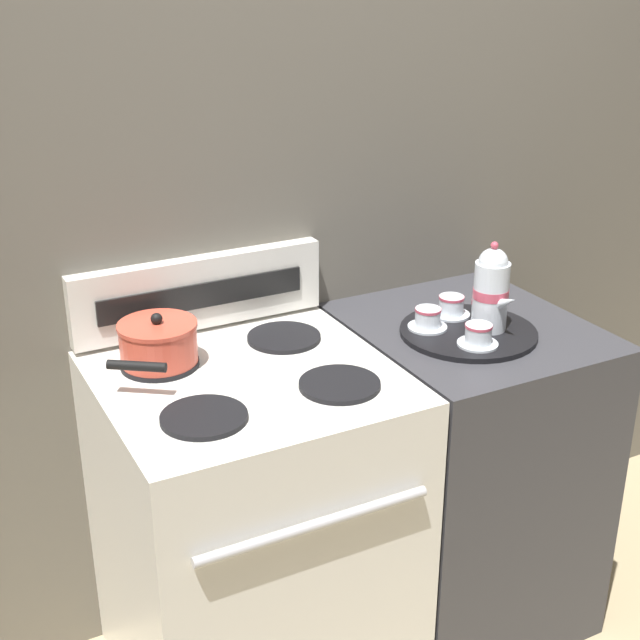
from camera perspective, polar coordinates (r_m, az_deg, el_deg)
The scene contains 12 objects.
ground_plane at distance 2.72m, azimuth 2.11°, elevation -19.42°, with size 6.00×6.00×0.00m, color tan.
wall_back at distance 2.43m, azimuth -1.65°, elevation 5.48°, with size 6.00×0.05×2.20m.
stove at distance 2.33m, azimuth -4.29°, elevation -13.47°, with size 0.68×0.69×0.91m.
control_panel at distance 2.31m, azimuth -7.72°, elevation 1.77°, with size 0.67×0.05×0.19m.
side_counter at distance 2.60m, azimuth 9.02°, elevation -9.46°, with size 0.58×0.66×0.90m.
saucepan at distance 2.14m, azimuth -10.33°, elevation -1.43°, with size 0.25×0.27×0.12m.
serving_tray at distance 2.33m, azimuth 9.47°, elevation -0.77°, with size 0.35×0.35×0.01m.
teapot at distance 2.30m, azimuth 10.92°, elevation 1.95°, with size 0.09×0.15×0.24m.
teacup_left at distance 2.31m, azimuth 6.92°, elevation 0.10°, with size 0.10×0.10×0.06m.
teacup_right at distance 2.40m, azimuth 8.39°, elevation 0.90°, with size 0.10×0.10×0.06m.
teacup_front at distance 2.23m, azimuth 10.09°, elevation -0.94°, with size 0.10×0.10×0.06m.
creamer_jug at distance 2.43m, azimuth 10.49°, elevation 1.12°, with size 0.07×0.07×0.06m.
Camera 1 is at (-1.01, -1.73, 1.83)m, focal length 50.00 mm.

